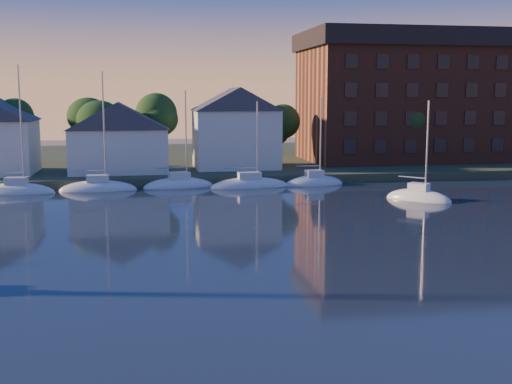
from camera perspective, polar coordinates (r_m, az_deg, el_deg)
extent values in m
cube|color=#344025|center=(94.58, -8.07, 2.52)|extent=(160.00, 50.00, 2.00)
cube|color=brown|center=(71.76, -7.29, 0.64)|extent=(120.00, 3.00, 1.00)
cube|color=white|center=(76.29, -12.07, 3.63)|extent=(11.00, 8.00, 5.00)
cube|color=white|center=(79.06, -1.82, 4.71)|extent=(10.00, 8.00, 7.00)
cube|color=brown|center=(92.12, 13.92, 7.49)|extent=(30.00, 16.00, 15.00)
cube|color=black|center=(92.41, 14.12, 12.89)|extent=(31.00, 17.00, 2.40)
cylinder|color=#362418|center=(83.51, -20.21, 3.19)|extent=(0.50, 0.50, 3.50)
sphere|color=#173312|center=(83.26, -20.37, 6.23)|extent=(5.40, 5.40, 5.40)
cylinder|color=#362418|center=(82.53, -14.72, 3.37)|extent=(0.50, 0.50, 3.50)
sphere|color=#173312|center=(82.27, -14.84, 6.46)|extent=(5.40, 5.40, 5.40)
cylinder|color=#362418|center=(82.31, -9.15, 3.53)|extent=(0.50, 0.50, 3.50)
sphere|color=#173312|center=(82.06, -9.22, 6.63)|extent=(5.40, 5.40, 5.40)
cylinder|color=#362418|center=(82.88, -3.60, 3.66)|extent=(0.50, 0.50, 3.50)
sphere|color=#173312|center=(82.62, -3.63, 6.73)|extent=(5.40, 5.40, 5.40)
cylinder|color=#362418|center=(84.20, 1.82, 3.74)|extent=(0.50, 0.50, 3.50)
sphere|color=#173312|center=(83.94, 1.84, 6.77)|extent=(5.40, 5.40, 5.40)
cylinder|color=#362418|center=(86.24, 7.03, 3.80)|extent=(0.50, 0.50, 3.50)
sphere|color=#173312|center=(86.00, 7.09, 6.75)|extent=(5.40, 5.40, 5.40)
cylinder|color=#362418|center=(88.96, 11.97, 3.82)|extent=(0.50, 0.50, 3.50)
sphere|color=#173312|center=(88.73, 12.06, 6.69)|extent=(5.40, 5.40, 5.40)
cylinder|color=#362418|center=(92.30, 16.58, 3.82)|extent=(0.50, 0.50, 3.50)
sphere|color=#173312|center=(92.07, 16.69, 6.58)|extent=(5.40, 5.40, 5.40)
cylinder|color=#362418|center=(96.19, 20.84, 3.79)|extent=(0.50, 0.50, 3.50)
sphere|color=#173312|center=(95.97, 20.98, 6.44)|extent=(5.40, 5.40, 5.40)
ellipsoid|color=silver|center=(69.77, -20.39, -0.05)|extent=(7.50, 2.40, 2.20)
cube|color=silver|center=(69.60, -20.44, 1.01)|extent=(2.10, 1.32, 0.70)
cylinder|color=#A5A8AD|center=(69.06, -20.03, 4.85)|extent=(0.16, 0.16, 10.00)
cylinder|color=#A5A8AD|center=(69.65, -21.15, 1.68)|extent=(3.15, 0.12, 0.12)
ellipsoid|color=silver|center=(68.82, -13.82, 0.12)|extent=(7.50, 2.40, 2.20)
cube|color=silver|center=(68.65, -13.85, 1.20)|extent=(2.10, 1.32, 0.70)
cylinder|color=#A5A8AD|center=(68.19, -13.36, 5.09)|extent=(0.16, 0.16, 10.00)
cylinder|color=#A5A8AD|center=(68.61, -14.57, 1.88)|extent=(3.15, 0.12, 0.12)
ellipsoid|color=silver|center=(68.80, -7.15, 0.30)|extent=(7.50, 2.40, 2.20)
cube|color=silver|center=(68.63, -7.17, 1.38)|extent=(2.10, 1.32, 0.70)
cylinder|color=#A5A8AD|center=(68.25, -6.61, 5.27)|extent=(0.16, 0.16, 10.00)
cylinder|color=#A5A8AD|center=(68.49, -7.88, 2.07)|extent=(3.15, 0.12, 0.12)
ellipsoid|color=silver|center=(69.70, -0.57, 0.48)|extent=(7.50, 2.40, 2.20)
cube|color=silver|center=(69.53, -0.58, 1.54)|extent=(2.10, 1.32, 0.70)
cylinder|color=#A5A8AD|center=(69.25, 0.03, 5.37)|extent=(0.16, 0.16, 10.00)
cylinder|color=#A5A8AD|center=(69.29, -1.25, 2.22)|extent=(3.15, 0.12, 0.12)
ellipsoid|color=silver|center=(71.49, 5.76, 0.64)|extent=(7.50, 2.40, 2.20)
cube|color=silver|center=(71.32, 5.77, 1.67)|extent=(2.10, 1.32, 0.70)
cylinder|color=#A5A8AD|center=(71.14, 6.41, 5.40)|extent=(0.16, 0.16, 10.00)
cylinder|color=#A5A8AD|center=(71.00, 5.14, 2.34)|extent=(3.15, 0.12, 0.12)
ellipsoid|color=silver|center=(62.48, 14.24, -0.73)|extent=(6.04, 6.14, 2.20)
cube|color=silver|center=(62.29, 14.28, 0.46)|extent=(2.11, 2.13, 0.70)
cylinder|color=#A5A8AD|center=(61.65, 14.97, 3.96)|extent=(0.16, 0.16, 8.41)
cylinder|color=#A5A8AD|center=(62.43, 13.70, 1.28)|extent=(1.96, 2.03, 0.12)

